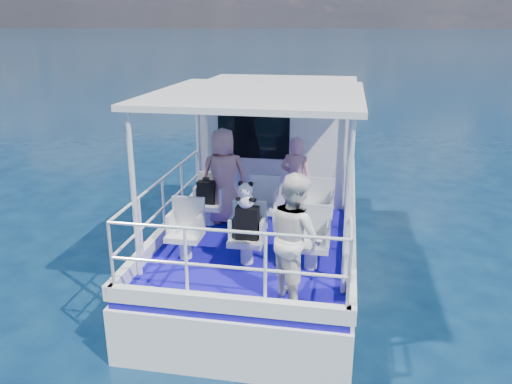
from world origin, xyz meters
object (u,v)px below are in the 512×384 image
at_px(passenger_port_fwd, 224,176).
at_px(passenger_stbd_aft, 295,237).
at_px(panda, 246,195).
at_px(backpack_center, 247,223).

xyz_separation_m(passenger_port_fwd, passenger_stbd_aft, (1.43, -2.26, -0.01)).
relative_size(passenger_stbd_aft, panda, 4.29).
relative_size(backpack_center, panda, 1.25).
xyz_separation_m(passenger_port_fwd, panda, (0.68, -1.51, 0.22)).
relative_size(passenger_port_fwd, backpack_center, 3.49).
bearing_deg(passenger_stbd_aft, backpack_center, 8.05).
height_order(passenger_port_fwd, passenger_stbd_aft, passenger_port_fwd).
distance_m(passenger_port_fwd, passenger_stbd_aft, 2.68).
distance_m(passenger_stbd_aft, panda, 1.09).
height_order(passenger_port_fwd, backpack_center, passenger_port_fwd).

